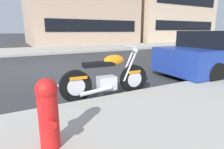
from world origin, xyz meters
name	(u,v)px	position (x,y,z in m)	size (l,w,h in m)	color
ground_plane	(43,68)	(0.00, 0.00, 0.00)	(260.00, 260.00, 0.00)	#333335
sidewalk_far_curb	(157,45)	(12.00, 6.82, 0.07)	(120.00, 5.00, 0.14)	#ADA89E
parking_stall_stripe	(70,96)	(0.00, -3.72, 0.00)	(0.12, 2.20, 0.01)	silver
parked_motorcycle	(107,78)	(0.75, -4.14, 0.44)	(2.06, 0.62, 1.13)	black
parked_car_behind_motorcycle	(221,54)	(5.22, -3.91, 0.68)	(4.56, 2.11, 1.45)	navy
fire_hydrant	(48,112)	(-0.78, -5.68, 0.57)	(0.24, 0.36, 0.81)	red
townhouse_mid_block	(77,4)	(6.28, 13.99, 4.40)	(10.83, 9.83, 8.79)	tan
townhouse_far_uphill	(157,8)	(18.73, 14.68, 4.79)	(11.84, 11.20, 9.58)	beige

